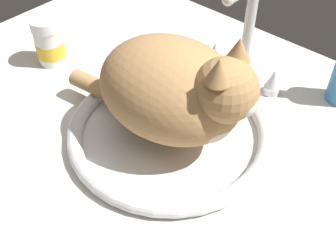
# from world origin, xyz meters

# --- Properties ---
(countertop) EXTENTS (1.13, 0.82, 0.03)m
(countertop) POSITION_xyz_m (0.00, 0.00, 0.01)
(countertop) COLOR silver
(countertop) RESTS_ON ground
(sink_basin) EXTENTS (0.36, 0.36, 0.03)m
(sink_basin) POSITION_xyz_m (-0.00, -0.00, 0.04)
(sink_basin) COLOR white
(sink_basin) RESTS_ON countertop
(faucet) EXTENTS (0.17, 0.11, 0.22)m
(faucet) POSITION_xyz_m (-0.00, 0.21, 0.12)
(faucet) COLOR silver
(faucet) RESTS_ON countertop
(cat) EXTENTS (0.36, 0.22, 0.19)m
(cat) POSITION_xyz_m (0.01, -0.00, 0.14)
(cat) COLOR tan
(cat) RESTS_ON sink_basin
(pill_bottle) EXTENTS (0.06, 0.06, 0.10)m
(pill_bottle) POSITION_xyz_m (-0.34, 0.00, 0.08)
(pill_bottle) COLOR white
(pill_bottle) RESTS_ON countertop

